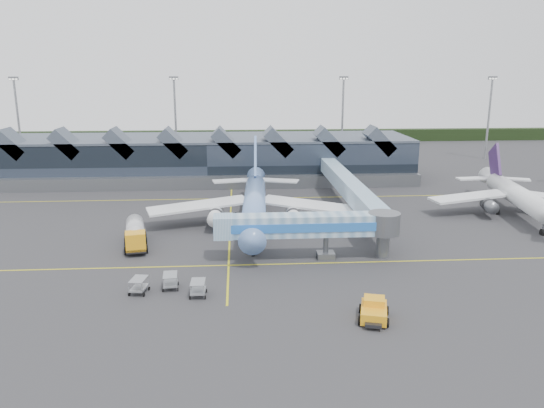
{
  "coord_description": "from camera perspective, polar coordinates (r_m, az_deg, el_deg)",
  "views": [
    {
      "loc": [
        1.37,
        -71.68,
        24.24
      ],
      "look_at": [
        6.31,
        3.67,
        5.0
      ],
      "focal_mm": 35.0,
      "sensor_mm": 36.0,
      "label": 1
    }
  ],
  "objects": [
    {
      "name": "baggage_carts",
      "position": [
        60.86,
        -11.0,
        -8.48
      ],
      "size": [
        8.52,
        4.78,
        1.71
      ],
      "rotation": [
        0.0,
        0.0,
        -0.02
      ],
      "color": "#979A9F",
      "rests_on": "ground"
    },
    {
      "name": "ground",
      "position": [
        75.68,
        -4.61,
        -4.43
      ],
      "size": [
        260.0,
        260.0,
        0.0
      ],
      "primitive_type": "plane",
      "color": "#2D2D30",
      "rests_on": "ground"
    },
    {
      "name": "light_masts",
      "position": [
        136.41,
        4.6,
        9.31
      ],
      "size": [
        132.4,
        42.56,
        22.45
      ],
      "color": "gray",
      "rests_on": "ground"
    },
    {
      "name": "terminal",
      "position": [
        120.77,
        -6.78,
        4.97
      ],
      "size": [
        90.0,
        22.25,
        12.52
      ],
      "color": "black",
      "rests_on": "ground"
    },
    {
      "name": "tree_line_far",
      "position": [
        183.04,
        -4.19,
        7.28
      ],
      "size": [
        260.0,
        4.0,
        4.0
      ],
      "primitive_type": "cube",
      "color": "black",
      "rests_on": "ground"
    },
    {
      "name": "regional_jet",
      "position": [
        99.6,
        24.72,
        0.95
      ],
      "size": [
        29.34,
        32.27,
        11.08
      ],
      "rotation": [
        0.0,
        0.0,
        -0.14
      ],
      "color": "white",
      "rests_on": "ground"
    },
    {
      "name": "main_airliner",
      "position": [
        84.57,
        -1.88,
        0.28
      ],
      "size": [
        34.74,
        39.96,
        12.84
      ],
      "rotation": [
        0.0,
        0.0,
        -0.05
      ],
      "color": "#678DD1",
      "rests_on": "ground"
    },
    {
      "name": "jet_bridge",
      "position": [
        69.13,
        5.07,
        -2.41
      ],
      "size": [
        24.34,
        4.2,
        6.19
      ],
      "rotation": [
        0.0,
        0.0,
        0.01
      ],
      "color": "#6D96B6",
      "rests_on": "ground"
    },
    {
      "name": "pushback_tug",
      "position": [
        54.71,
        10.9,
        -11.21
      ],
      "size": [
        3.81,
        5.05,
        2.05
      ],
      "rotation": [
        0.0,
        0.0,
        -0.26
      ],
      "color": "orange",
      "rests_on": "ground"
    },
    {
      "name": "taxi_stripes",
      "position": [
        85.21,
        -4.52,
        -2.28
      ],
      "size": [
        120.0,
        60.0,
        0.01
      ],
      "color": "gold",
      "rests_on": "ground"
    },
    {
      "name": "fuel_truck",
      "position": [
        77.11,
        -14.5,
        -2.95
      ],
      "size": [
        4.51,
        10.66,
        3.55
      ],
      "rotation": [
        0.0,
        0.0,
        0.19
      ],
      "color": "black",
      "rests_on": "ground"
    }
  ]
}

